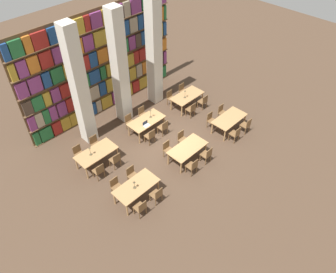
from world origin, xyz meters
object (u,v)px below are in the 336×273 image
Objects in this scene: pillar_left at (79,88)px; desk_lamp_2 at (150,112)px; laptop at (146,125)px; reading_table_0 at (136,187)px; chair_18 at (163,127)px; chair_17 at (130,122)px; desk_lamp_0 at (134,184)px; chair_10 at (246,125)px; desk_lamp_1 at (90,150)px; chair_9 at (211,120)px; chair_14 at (115,160)px; chair_20 at (191,109)px; chair_7 at (182,139)px; chair_6 at (207,155)px; reading_table_2 at (229,119)px; chair_0 at (141,208)px; chair_12 at (99,171)px; reading_table_1 at (187,149)px; chair_23 at (183,90)px; chair_19 at (143,114)px; pillar_right at (154,52)px; chair_2 at (157,195)px; chair_5 at (168,149)px; reading_table_4 at (146,121)px; reading_table_5 at (187,97)px; reading_table_3 at (96,154)px; pillar_center at (120,69)px; chair_4 at (192,166)px; chair_16 at (150,136)px; chair_15 at (95,143)px; chair_8 at (235,134)px; chair_11 at (222,112)px; chair_22 at (203,101)px; chair_1 at (116,186)px; chair_21 at (171,98)px; chair_3 at (132,175)px; chair_13 at (79,153)px; desk_lamp_3 at (185,93)px.

pillar_left is 12.35× the size of desk_lamp_2.
reading_table_0 is at bearing -138.89° from laptop.
reading_table_0 is at bearing -150.50° from chair_18.
chair_17 is at bearing 52.91° from reading_table_0.
desk_lamp_0 is 0.45× the size of chair_18.
chair_18 is at bearing 29.11° from desk_lamp_0.
chair_10 is 7.79m from desk_lamp_1.
chair_14 is (-5.23, 1.30, 0.00)m from chair_9.
chair_7 is at bearing -148.87° from chair_20.
reading_table_2 is (2.58, 0.67, 0.19)m from chair_6.
chair_12 is (0.02, 2.74, 0.00)m from chair_0.
chair_9 reaches higher than reading_table_1.
chair_19 is at bearing -0.48° from chair_23.
pillar_right is 7.65m from chair_2.
reading_table_4 is at bearing -104.45° from chair_5.
chair_17 is at bearing 35.53° from chair_14.
chair_17 is (2.26, 4.31, 0.00)m from chair_2.
reading_table_5 is at bearing 4.43° from laptop.
chair_7 is 1.00× the size of chair_9.
chair_17 is (2.66, 0.81, -0.19)m from reading_table_3.
reading_table_1 is 2.16× the size of chair_12.
reading_table_4 is at bearing -176.26° from desk_lamp_2.
pillar_center is at bearing -97.22° from chair_5.
chair_7 is (0.00, 1.52, 0.00)m from chair_6.
desk_lamp_2 is (0.84, 3.57, 0.60)m from chair_4.
chair_0 is 1.00× the size of chair_12.
chair_19 is (4.03, 1.57, 0.00)m from chair_12.
chair_16 is 1.25m from desk_lamp_2.
chair_0 is at bearing -179.95° from chair_6.
desk_lamp_0 is 3.61m from chair_15.
chair_15 is at bearing 58.77° from chair_12.
chair_8 is at bearing -28.35° from chair_14.
chair_11 is at bearing 19.67° from chair_4.
chair_20 is at bearing 180.00° from chair_22.
chair_4 is at bearing -98.37° from reading_table_4.
laptop is at bearing -66.81° from chair_7.
chair_8 is 6.77m from chair_12.
chair_20 is at bearing 104.17° from reading_table_2.
chair_4 is at bearing 0.10° from chair_2.
chair_8 is at bearing -43.49° from chair_16.
chair_19 is at bearing 80.41° from desk_lamp_2.
chair_1 is at bearing -108.62° from pillar_left.
chair_18 is 2.57m from chair_21.
laptop is at bearing 172.41° from chair_22.
desk_lamp_0 is at bearing -80.32° from chair_12.
chair_2 is (-0.37, -5.25, -2.53)m from pillar_left.
chair_5 is at bearing -179.90° from chair_3.
chair_11 is at bearing -47.11° from pillar_center.
chair_13 is at bearing 0.94° from chair_17.
pillar_center reaches higher than desk_lamp_3.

